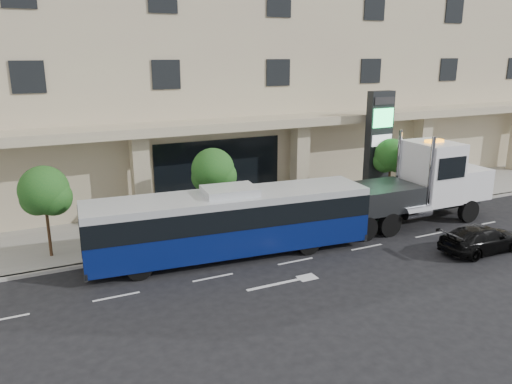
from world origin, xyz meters
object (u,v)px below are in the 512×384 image
(city_bus, at_px, (230,221))
(signage_pylon, at_px, (378,146))
(black_sedan, at_px, (482,238))
(tow_truck, at_px, (416,186))

(city_bus, distance_m, signage_pylon, 12.52)
(signage_pylon, bearing_deg, black_sedan, -95.80)
(tow_truck, xyz_separation_m, black_sedan, (-0.10, -4.67, -1.43))
(city_bus, bearing_deg, signage_pylon, 24.42)
(black_sedan, xyz_separation_m, signage_pylon, (0.66, 8.79, 2.96))
(tow_truck, distance_m, signage_pylon, 4.43)
(city_bus, relative_size, tow_truck, 1.20)
(tow_truck, height_order, black_sedan, tow_truck)
(city_bus, bearing_deg, black_sedan, -18.06)
(tow_truck, height_order, signage_pylon, signage_pylon)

